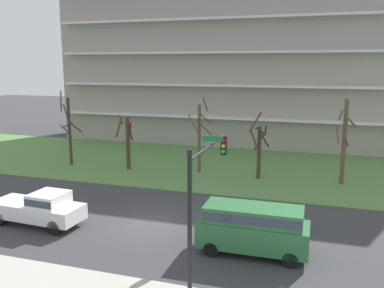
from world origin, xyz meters
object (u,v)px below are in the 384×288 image
tree_far_left (69,129)px  tree_center (200,135)px  van_green_near_left (253,226)px  traffic_signal_mast (205,183)px  tree_right (259,148)px  tree_far_right (344,141)px  pickup_white_center_left (40,208)px  tree_left (127,141)px

tree_far_left → tree_center: size_ratio=1.05×
van_green_near_left → traffic_signal_mast: bearing=-124.0°
traffic_signal_mast → van_green_near_left: bearing=56.4°
tree_center → tree_right: size_ratio=1.21×
tree_far_right → van_green_near_left: bearing=-108.8°
tree_center → pickup_white_center_left: (-5.42, -13.37, -2.19)m
tree_center → tree_far_right: 11.12m
tree_far_left → traffic_signal_mast: 22.50m
tree_right → tree_far_right: tree_far_right is taller
tree_far_left → tree_center: bearing=4.0°
tree_right → van_green_near_left: size_ratio=1.01×
tree_center → tree_right: tree_center is taller
traffic_signal_mast → tree_far_left: bearing=138.0°
tree_right → traffic_signal_mast: (-0.03, -15.58, 1.56)m
tree_far_left → pickup_white_center_left: bearing=-63.0°
tree_far_left → tree_far_right: tree_far_left is taller
traffic_signal_mast → tree_center: bearing=107.1°
pickup_white_center_left → traffic_signal_mast: 11.05m
tree_left → tree_right: 11.13m
tree_right → tree_far_right: bearing=3.0°
tree_far_right → van_green_near_left: size_ratio=1.24×
tree_far_left → van_green_near_left: (18.37, -12.53, -1.91)m
tree_left → tree_far_right: (17.32, 0.77, 0.82)m
tree_left → traffic_signal_mast: size_ratio=0.79×
tree_center → traffic_signal_mast: size_ratio=1.08×
tree_left → van_green_near_left: 17.99m
tree_far_left → tree_far_right: size_ratio=1.03×
tree_far_right → tree_center: bearing=-179.9°
van_green_near_left → tree_far_right: bearing=70.8°
tree_far_left → pickup_white_center_left: tree_far_left is taller
tree_left → tree_center: tree_center is taller
van_green_near_left → pickup_white_center_left: (-11.99, -0.01, -0.38)m
tree_left → tree_right: bearing=2.3°
tree_far_left → tree_left: 5.65m
tree_far_left → tree_far_right: 22.93m
tree_right → pickup_white_center_left: bearing=-128.3°
tree_left → van_green_near_left: bearing=-44.6°
pickup_white_center_left → tree_left: bearing=96.7°
tree_far_left → tree_far_right: (22.92, 0.85, 0.06)m
tree_right → pickup_white_center_left: tree_right is taller
tree_right → tree_left: bearing=-177.7°
tree_right → tree_far_right: 6.25m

